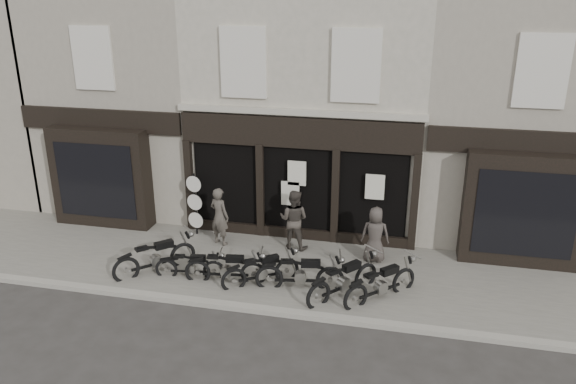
% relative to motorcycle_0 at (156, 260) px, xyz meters
% --- Properties ---
extents(ground_plane, '(90.00, 90.00, 0.00)m').
position_rel_motorcycle_0_xyz_m(ground_plane, '(3.31, 0.04, -0.45)').
color(ground_plane, '#2D2B28').
rests_on(ground_plane, ground).
extents(pavement, '(30.00, 4.20, 0.12)m').
position_rel_motorcycle_0_xyz_m(pavement, '(3.31, 0.94, -0.39)').
color(pavement, '#656059').
rests_on(pavement, ground_plane).
extents(kerb, '(30.00, 0.25, 0.13)m').
position_rel_motorcycle_0_xyz_m(kerb, '(3.31, -1.21, -0.38)').
color(kerb, gray).
rests_on(kerb, ground_plane).
extents(central_building, '(7.30, 6.22, 8.34)m').
position_rel_motorcycle_0_xyz_m(central_building, '(3.31, 5.99, 3.63)').
color(central_building, '#B8AF9E').
rests_on(central_building, ground).
extents(neighbour_left, '(5.60, 6.73, 8.34)m').
position_rel_motorcycle_0_xyz_m(neighbour_left, '(-3.04, 5.94, 3.59)').
color(neighbour_left, gray).
rests_on(neighbour_left, ground).
extents(neighbour_right, '(5.60, 6.73, 8.34)m').
position_rel_motorcycle_0_xyz_m(neighbour_right, '(9.66, 5.94, 3.59)').
color(neighbour_right, gray).
rests_on(neighbour_right, ground).
extents(motorcycle_0, '(1.84, 1.87, 1.13)m').
position_rel_motorcycle_0_xyz_m(motorcycle_0, '(0.00, 0.00, 0.00)').
color(motorcycle_0, black).
rests_on(motorcycle_0, ground).
extents(motorcycle_1, '(1.89, 0.57, 0.91)m').
position_rel_motorcycle_0_xyz_m(motorcycle_1, '(1.04, -0.09, -0.09)').
color(motorcycle_1, black).
rests_on(motorcycle_1, ground).
extents(motorcycle_2, '(2.16, 0.65, 1.04)m').
position_rel_motorcycle_0_xyz_m(motorcycle_2, '(2.05, -0.11, -0.04)').
color(motorcycle_2, black).
rests_on(motorcycle_2, ground).
extents(motorcycle_3, '(1.88, 1.43, 1.03)m').
position_rel_motorcycle_0_xyz_m(motorcycle_3, '(2.98, -0.01, -0.04)').
color(motorcycle_3, black).
rests_on(motorcycle_3, ground).
extents(motorcycle_4, '(2.29, 0.75, 1.10)m').
position_rel_motorcycle_0_xyz_m(motorcycle_4, '(4.02, -0.03, -0.01)').
color(motorcycle_4, black).
rests_on(motorcycle_4, ground).
extents(motorcycle_5, '(1.72, 1.94, 1.12)m').
position_rel_motorcycle_0_xyz_m(motorcycle_5, '(5.14, -0.14, -0.00)').
color(motorcycle_5, black).
rests_on(motorcycle_5, ground).
extents(motorcycle_6, '(1.80, 1.79, 1.09)m').
position_rel_motorcycle_0_xyz_m(motorcycle_6, '(6.07, -0.09, -0.01)').
color(motorcycle_6, black).
rests_on(motorcycle_6, ground).
extents(man_left, '(0.76, 0.64, 1.78)m').
position_rel_motorcycle_0_xyz_m(man_left, '(1.14, 2.03, 0.56)').
color(man_left, '#47423B').
rests_on(man_left, pavement).
extents(man_centre, '(0.96, 0.79, 1.80)m').
position_rel_motorcycle_0_xyz_m(man_centre, '(3.35, 2.25, 0.57)').
color(man_centre, '#3E3832').
rests_on(man_centre, pavement).
extents(man_right, '(0.80, 0.53, 1.61)m').
position_rel_motorcycle_0_xyz_m(man_right, '(5.75, 1.90, 0.48)').
color(man_right, '#3E3833').
rests_on(man_right, pavement).
extents(advert_sign_post, '(0.51, 0.33, 2.11)m').
position_rel_motorcycle_0_xyz_m(advert_sign_post, '(0.17, 2.53, 0.58)').
color(advert_sign_post, black).
rests_on(advert_sign_post, ground).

